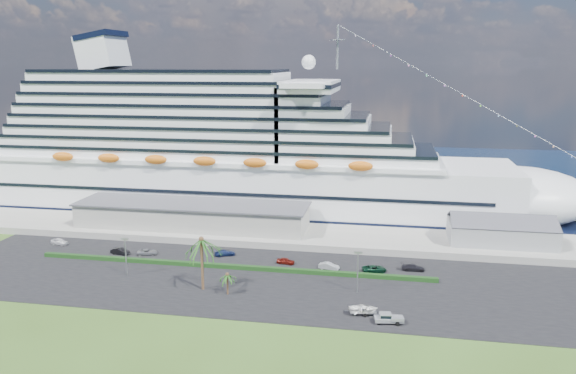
% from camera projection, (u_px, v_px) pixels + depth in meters
% --- Properties ---
extents(ground, '(420.00, 420.00, 0.00)m').
position_uv_depth(ground, '(247.00, 302.00, 104.99)').
color(ground, '#36541C').
rests_on(ground, ground).
extents(asphalt_lot, '(140.00, 38.00, 0.12)m').
position_uv_depth(asphalt_lot, '(260.00, 280.00, 115.55)').
color(asphalt_lot, black).
rests_on(asphalt_lot, ground).
extents(wharf, '(240.00, 20.00, 1.80)m').
position_uv_depth(wharf, '(286.00, 235.00, 143.23)').
color(wharf, gray).
rests_on(wharf, ground).
extents(water, '(420.00, 160.00, 0.02)m').
position_uv_depth(water, '(326.00, 172.00, 229.87)').
color(water, black).
rests_on(water, ground).
extents(cruise_ship, '(191.00, 38.00, 54.00)m').
position_uv_depth(cruise_ship, '(230.00, 156.00, 166.64)').
color(cruise_ship, silver).
rests_on(cruise_ship, ground).
extents(terminal_building, '(61.00, 15.00, 6.30)m').
position_uv_depth(terminal_building, '(192.00, 214.00, 146.72)').
color(terminal_building, gray).
rests_on(terminal_building, wharf).
extents(port_shed, '(24.00, 12.31, 7.37)m').
position_uv_depth(port_shed, '(501.00, 232.00, 133.37)').
color(port_shed, gray).
rests_on(port_shed, wharf).
extents(hedge, '(88.00, 1.10, 0.90)m').
position_uv_depth(hedge, '(230.00, 266.00, 121.64)').
color(hedge, black).
rests_on(hedge, asphalt_lot).
extents(lamp_post_left, '(1.60, 0.35, 8.27)m').
position_uv_depth(lamp_post_left, '(126.00, 252.00, 116.43)').
color(lamp_post_left, gray).
rests_on(lamp_post_left, asphalt_lot).
extents(lamp_post_right, '(1.60, 0.35, 8.27)m').
position_uv_depth(lamp_post_right, '(358.00, 267.00, 108.03)').
color(lamp_post_right, gray).
rests_on(lamp_post_right, asphalt_lot).
extents(palm_tall, '(8.82, 8.82, 11.13)m').
position_uv_depth(palm_tall, '(201.00, 245.00, 108.60)').
color(palm_tall, '#47301E').
rests_on(palm_tall, ground).
extents(palm_short, '(3.53, 3.53, 4.56)m').
position_uv_depth(palm_short, '(227.00, 277.00, 107.39)').
color(palm_short, '#47301E').
rests_on(palm_short, ground).
extents(parked_car_0, '(4.71, 2.66, 1.51)m').
position_uv_depth(parked_car_0, '(60.00, 242.00, 137.60)').
color(parked_car_0, white).
rests_on(parked_car_0, asphalt_lot).
extents(parked_car_1, '(4.72, 2.29, 1.49)m').
position_uv_depth(parked_car_1, '(120.00, 251.00, 130.61)').
color(parked_car_1, black).
rests_on(parked_car_1, asphalt_lot).
extents(parked_car_2, '(4.99, 3.33, 1.27)m').
position_uv_depth(parked_car_2, '(147.00, 252.00, 130.37)').
color(parked_car_2, gray).
rests_on(parked_car_2, asphalt_lot).
extents(parked_car_3, '(5.12, 3.74, 1.38)m').
position_uv_depth(parked_car_3, '(225.00, 253.00, 129.69)').
color(parked_car_3, '#15214C').
rests_on(parked_car_3, asphalt_lot).
extents(parked_car_4, '(4.18, 2.09, 1.37)m').
position_uv_depth(parked_car_4, '(286.00, 261.00, 124.41)').
color(parked_car_4, maroon).
rests_on(parked_car_4, asphalt_lot).
extents(parked_car_5, '(4.63, 2.31, 1.46)m').
position_uv_depth(parked_car_5, '(329.00, 266.00, 121.04)').
color(parked_car_5, '#B1B3B9').
rests_on(parked_car_5, asphalt_lot).
extents(parked_car_6, '(5.70, 3.84, 1.45)m').
position_uv_depth(parked_car_6, '(374.00, 269.00, 119.55)').
color(parked_car_6, black).
rests_on(parked_car_6, asphalt_lot).
extents(parked_car_7, '(4.99, 2.07, 1.44)m').
position_uv_depth(parked_car_7, '(413.00, 267.00, 120.41)').
color(parked_car_7, black).
rests_on(parked_car_7, asphalt_lot).
extents(pickup_truck, '(5.18, 2.53, 1.75)m').
position_uv_depth(pickup_truck, '(388.00, 318.00, 95.93)').
color(pickup_truck, black).
rests_on(pickup_truck, asphalt_lot).
extents(boat_trailer, '(6.10, 4.48, 1.69)m').
position_uv_depth(boat_trailer, '(363.00, 309.00, 99.12)').
color(boat_trailer, gray).
rests_on(boat_trailer, asphalt_lot).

